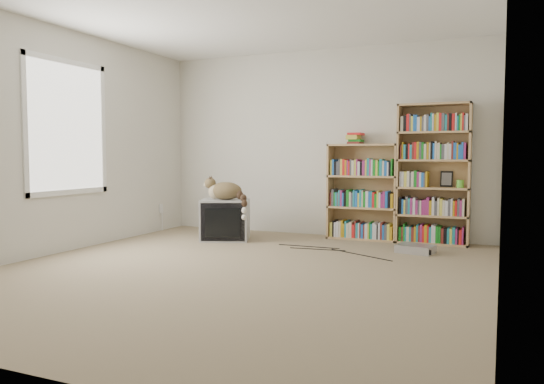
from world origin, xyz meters
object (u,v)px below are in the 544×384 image
at_px(crt_tv, 225,220).
at_px(bookcase_tall, 434,177).
at_px(bookcase_short, 363,196).
at_px(cat, 228,193).
at_px(dvd_player, 415,249).

relative_size(crt_tv, bookcase_tall, 0.44).
distance_m(bookcase_tall, bookcase_short, 0.91).
distance_m(crt_tv, bookcase_short, 1.81).
relative_size(crt_tv, cat, 1.11).
bearing_deg(bookcase_short, bookcase_tall, -0.16).
relative_size(bookcase_tall, dvd_player, 4.40).
bearing_deg(cat, bookcase_tall, 2.23).
relative_size(bookcase_short, dvd_player, 3.16).
bearing_deg(crt_tv, bookcase_short, 3.45).
xyz_separation_m(bookcase_tall, dvd_player, (-0.09, -0.73, -0.77)).
bearing_deg(bookcase_short, cat, -152.22).
bearing_deg(bookcase_tall, dvd_player, -97.34).
height_order(crt_tv, bookcase_tall, bookcase_tall).
height_order(cat, bookcase_tall, bookcase_tall).
relative_size(bookcase_tall, bookcase_short, 1.39).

